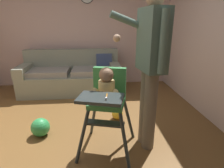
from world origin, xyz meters
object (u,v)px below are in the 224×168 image
toy_ball_second (117,114)px  high_chair (107,94)px  couch (72,76)px  adult_standing (150,64)px  toy_ball (40,127)px

toy_ball_second → high_chair: bearing=-105.6°
couch → adult_standing: 2.34m
high_chair → toy_ball_second: size_ratio=5.86×
high_chair → toy_ball: 1.07m
high_chair → adult_standing: size_ratio=0.57×
couch → toy_ball_second: 1.58m
adult_standing → toy_ball_second: bearing=-74.3°
toy_ball → toy_ball_second: (1.04, 0.34, -0.03)m
toy_ball_second → couch: bearing=121.5°
couch → toy_ball: size_ratio=8.55×
couch → adult_standing: bearing=28.9°
couch → high_chair: high_chair is taller
high_chair → couch: bearing=-147.8°
toy_ball_second → adult_standing: bearing=-67.2°
couch → adult_standing: (1.08, -1.97, 0.65)m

